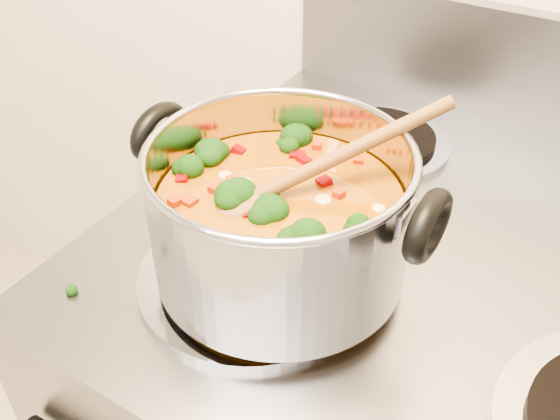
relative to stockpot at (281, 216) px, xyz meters
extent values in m
cube|color=gray|center=(0.17, 0.46, 0.00)|extent=(0.79, 0.03, 0.16)
cylinder|color=#A5A5AD|center=(-0.02, -0.02, -0.08)|extent=(0.24, 0.24, 0.01)
cylinder|color=black|center=(-0.02, -0.02, -0.07)|extent=(0.19, 0.19, 0.01)
cylinder|color=#A5A5AD|center=(-0.02, 0.30, -0.08)|extent=(0.20, 0.20, 0.01)
cylinder|color=black|center=(-0.02, 0.30, -0.07)|extent=(0.16, 0.16, 0.01)
cylinder|color=#ACACB4|center=(0.00, 0.00, 0.00)|extent=(0.25, 0.25, 0.14)
torus|color=#ACACB4|center=(0.00, 0.00, 0.07)|extent=(0.25, 0.25, 0.01)
cylinder|color=#84450C|center=(0.00, 0.00, -0.02)|extent=(0.24, 0.24, 0.09)
torus|color=black|center=(-0.14, 0.00, 0.05)|extent=(0.02, 0.08, 0.08)
torus|color=black|center=(0.14, 0.00, 0.05)|extent=(0.02, 0.08, 0.08)
ellipsoid|color=black|center=(0.07, 0.03, 0.03)|extent=(0.04, 0.04, 0.03)
ellipsoid|color=black|center=(0.03, 0.08, 0.03)|extent=(0.04, 0.04, 0.03)
ellipsoid|color=black|center=(0.10, 0.02, 0.03)|extent=(0.04, 0.04, 0.03)
ellipsoid|color=black|center=(-0.07, 0.05, 0.03)|extent=(0.04, 0.04, 0.03)
ellipsoid|color=black|center=(0.04, 0.01, 0.03)|extent=(0.04, 0.04, 0.03)
ellipsoid|color=black|center=(0.07, -0.03, 0.03)|extent=(0.04, 0.04, 0.03)
ellipsoid|color=black|center=(-0.01, 0.00, 0.03)|extent=(0.04, 0.04, 0.03)
ellipsoid|color=black|center=(-0.02, 0.05, 0.03)|extent=(0.04, 0.04, 0.03)
ellipsoid|color=#7A0407|center=(-0.03, 0.03, 0.03)|extent=(0.01, 0.01, 0.01)
ellipsoid|color=#7A0407|center=(-0.02, 0.02, 0.03)|extent=(0.01, 0.01, 0.01)
ellipsoid|color=#7A0407|center=(-0.05, 0.08, 0.03)|extent=(0.01, 0.01, 0.01)
ellipsoid|color=#7A0407|center=(-0.08, -0.05, 0.03)|extent=(0.01, 0.01, 0.01)
ellipsoid|color=#7A0407|center=(0.06, 0.07, 0.03)|extent=(0.01, 0.01, 0.01)
ellipsoid|color=#7A0407|center=(-0.04, 0.05, 0.03)|extent=(0.01, 0.01, 0.01)
ellipsoid|color=#7A0407|center=(-0.03, 0.06, 0.03)|extent=(0.01, 0.01, 0.01)
ellipsoid|color=#7A0407|center=(0.02, -0.08, 0.03)|extent=(0.01, 0.01, 0.01)
ellipsoid|color=#7A0407|center=(0.04, 0.06, 0.03)|extent=(0.01, 0.01, 0.01)
ellipsoid|color=#7A0407|center=(-0.02, -0.08, 0.03)|extent=(0.01, 0.01, 0.01)
ellipsoid|color=#7A0407|center=(0.06, 0.07, 0.03)|extent=(0.01, 0.01, 0.01)
ellipsoid|color=#7A0407|center=(0.05, 0.08, 0.03)|extent=(0.01, 0.01, 0.01)
ellipsoid|color=#7A0407|center=(-0.10, 0.01, 0.03)|extent=(0.01, 0.01, 0.01)
ellipsoid|color=#A32B09|center=(0.08, -0.01, 0.03)|extent=(0.01, 0.01, 0.01)
ellipsoid|color=#A32B09|center=(0.03, 0.03, 0.03)|extent=(0.01, 0.01, 0.01)
ellipsoid|color=#A32B09|center=(0.02, 0.04, 0.03)|extent=(0.01, 0.01, 0.01)
ellipsoid|color=#A32B09|center=(0.05, 0.03, 0.03)|extent=(0.01, 0.01, 0.01)
ellipsoid|color=#A32B09|center=(-0.06, 0.04, 0.03)|extent=(0.01, 0.01, 0.01)
ellipsoid|color=#A32B09|center=(0.04, 0.00, 0.03)|extent=(0.01, 0.01, 0.01)
ellipsoid|color=#A32B09|center=(0.09, 0.03, 0.03)|extent=(0.01, 0.01, 0.01)
ellipsoid|color=#A32B09|center=(-0.02, -0.07, 0.03)|extent=(0.01, 0.01, 0.01)
ellipsoid|color=#A32B09|center=(-0.04, -0.04, 0.03)|extent=(0.01, 0.01, 0.01)
ellipsoid|color=#C5B087|center=(-0.07, 0.06, 0.03)|extent=(0.02, 0.02, 0.01)
ellipsoid|color=#C5B087|center=(0.00, 0.08, 0.03)|extent=(0.02, 0.02, 0.01)
ellipsoid|color=#C5B087|center=(0.02, 0.07, 0.03)|extent=(0.02, 0.02, 0.01)
ellipsoid|color=#C5B087|center=(-0.05, -0.08, 0.03)|extent=(0.02, 0.02, 0.01)
ellipsoid|color=#C5B087|center=(-0.04, 0.05, 0.03)|extent=(0.02, 0.02, 0.01)
ellipsoid|color=#C5B087|center=(0.01, 0.02, 0.03)|extent=(0.02, 0.02, 0.01)
ellipsoid|color=brown|center=(-0.03, -0.04, 0.02)|extent=(0.07, 0.08, 0.04)
cylinder|color=brown|center=(0.04, 0.05, 0.06)|extent=(0.15, 0.18, 0.08)
ellipsoid|color=black|center=(-0.13, -0.11, -0.08)|extent=(0.01, 0.01, 0.01)
ellipsoid|color=black|center=(-0.16, -0.05, -0.08)|extent=(0.01, 0.01, 0.01)
ellipsoid|color=black|center=(0.05, -0.15, -0.08)|extent=(0.01, 0.01, 0.01)
ellipsoid|color=black|center=(-0.11, 0.19, -0.08)|extent=(0.01, 0.01, 0.01)
ellipsoid|color=black|center=(0.14, 0.14, -0.08)|extent=(0.01, 0.01, 0.01)
camera|label=1|loc=(0.25, -0.41, 0.38)|focal=40.00mm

